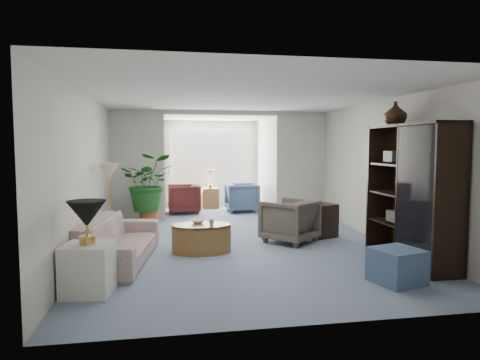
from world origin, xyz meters
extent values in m
plane|color=#7F92A7|center=(0.00, 0.00, 0.00)|extent=(6.00, 6.00, 0.00)
plane|color=#7F92A7|center=(0.00, 4.10, 0.00)|extent=(2.60, 2.60, 0.00)
cube|color=silver|center=(-1.90, 3.00, 1.25)|extent=(1.20, 0.12, 2.50)
cube|color=silver|center=(1.90, 3.00, 1.25)|extent=(1.20, 0.12, 2.50)
cube|color=silver|center=(0.00, 3.00, 2.45)|extent=(2.60, 0.12, 0.10)
cube|color=white|center=(0.00, 5.18, 1.40)|extent=(2.20, 0.02, 1.50)
cube|color=white|center=(0.00, 5.15, 1.40)|extent=(2.20, 0.02, 1.50)
cube|color=beige|center=(2.46, -0.10, 1.70)|extent=(0.04, 0.50, 0.40)
imported|color=beige|center=(-1.98, -0.37, 0.32)|extent=(1.15, 2.29, 0.64)
cube|color=white|center=(-2.18, -1.72, 0.29)|extent=(0.59, 0.59, 0.58)
cone|color=black|center=(-2.18, -1.72, 0.93)|extent=(0.44, 0.44, 0.30)
cone|color=beige|center=(-2.27, 1.03, 1.25)|extent=(0.36, 0.36, 0.28)
cylinder|color=olive|center=(-0.73, -0.02, 0.23)|extent=(0.97, 0.97, 0.45)
imported|color=white|center=(-0.78, 0.08, 0.48)|extent=(0.23, 0.23, 0.05)
imported|color=#BBB7A3|center=(-0.58, -0.12, 0.49)|extent=(0.10, 0.10, 0.09)
imported|color=#5C5448|center=(0.86, 0.45, 0.38)|extent=(1.16, 1.16, 0.76)
cube|color=black|center=(1.56, 0.75, 0.31)|extent=(0.63, 0.57, 0.62)
cube|color=black|center=(2.23, -1.10, 1.01)|extent=(0.48, 1.81, 2.01)
imported|color=black|center=(2.23, -0.60, 2.20)|extent=(0.35, 0.35, 0.37)
cube|color=slate|center=(1.52, -1.99, 0.22)|extent=(0.66, 0.66, 0.43)
cylinder|color=#A34F2F|center=(-1.64, 2.40, 0.16)|extent=(0.40, 0.40, 0.32)
imported|color=#1E591E|center=(-1.64, 2.40, 0.93)|extent=(1.10, 0.95, 1.22)
imported|color=slate|center=(0.67, 4.05, 0.37)|extent=(0.82, 0.79, 0.74)
imported|color=#5C221F|center=(-0.83, 4.05, 0.37)|extent=(0.81, 0.79, 0.73)
cube|color=olive|center=(-0.08, 4.80, 0.27)|extent=(0.45, 0.35, 0.54)
cube|color=#2E2823|center=(2.18, -1.42, 1.54)|extent=(0.30, 0.26, 0.16)
cube|color=#3C3A36|center=(2.18, -0.89, 0.64)|extent=(0.30, 0.26, 0.16)
cube|color=#5F5D5A|center=(2.18, -0.76, 1.54)|extent=(0.30, 0.26, 0.16)
cube|color=#3A3936|center=(2.18, -1.38, 1.09)|extent=(0.30, 0.26, 0.16)
cube|color=#282623|center=(2.18, -1.56, 0.64)|extent=(0.30, 0.26, 0.16)
camera|label=1|loc=(-1.30, -6.76, 1.70)|focal=32.02mm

